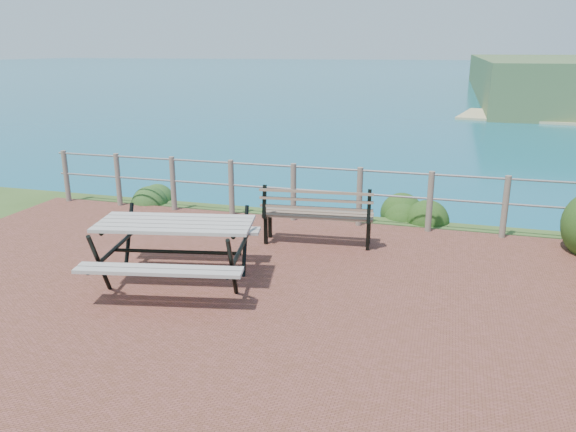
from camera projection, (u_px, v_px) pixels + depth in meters
The scene contains 7 objects.
ground at pixel (219, 299), 6.77m from camera, with size 10.00×7.00×0.12m, color brown.
ocean at pixel (448, 57), 190.92m from camera, with size 1200.00×1200.00×0.00m, color #157682.
safety_railing at pixel (293, 189), 9.69m from camera, with size 9.40×0.10×1.00m.
picnic_table at pixel (176, 246), 7.08m from camera, with size 2.04×1.65×0.81m.
park_bench at pixel (318, 206), 8.48m from camera, with size 1.71×0.58×0.95m.
shrub_lip_west at pixel (149, 199), 11.28m from camera, with size 0.79×0.79×0.54m, color #27481B.
shrub_lip_east at pixel (415, 217), 10.09m from camera, with size 0.81×0.81×0.56m, color #1E4314.
Camera 1 is at (2.51, -5.73, 2.91)m, focal length 35.00 mm.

